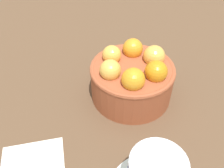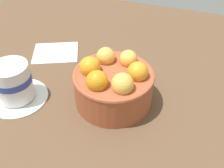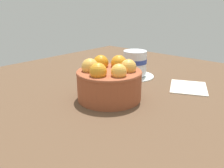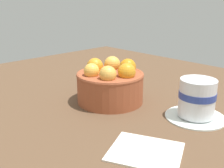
# 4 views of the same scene
# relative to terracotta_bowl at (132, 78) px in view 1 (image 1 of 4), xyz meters

# --- Properties ---
(ground_plane) EXTENTS (1.15, 1.04, 0.03)m
(ground_plane) POSITION_rel_terracotta_bowl_xyz_m (-0.00, -0.00, -0.06)
(ground_plane) COLOR brown
(terracotta_bowl) EXTENTS (0.16, 0.16, 0.10)m
(terracotta_bowl) POSITION_rel_terracotta_bowl_xyz_m (0.00, 0.00, 0.00)
(terracotta_bowl) COLOR #9E4C2D
(terracotta_bowl) RESTS_ON ground_plane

